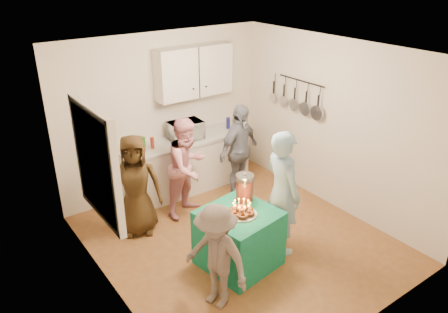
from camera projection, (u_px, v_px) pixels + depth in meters
floor at (239, 240)px, 6.09m from camera, size 4.00×4.00×0.00m
ceiling at (242, 52)px, 5.02m from camera, size 4.00×4.00×0.00m
back_wall at (164, 114)px, 7.03m from camera, size 3.60×3.60×0.00m
left_wall at (105, 196)px, 4.59m from camera, size 4.00×4.00×0.00m
right_wall at (335, 126)px, 6.52m from camera, size 4.00×4.00×0.00m
window_night at (95, 164)px, 4.73m from camera, size 0.04×1.00×1.20m
counter at (186, 166)px, 7.28m from camera, size 2.20×0.58×0.86m
countertop at (185, 141)px, 7.09m from camera, size 2.24×0.62×0.05m
upper_cabinet at (194, 71)px, 6.92m from camera, size 1.30×0.30×0.80m
pot_rack at (299, 97)px, 6.87m from camera, size 0.12×1.00×0.60m
microwave at (186, 130)px, 7.02m from camera, size 0.55×0.39×0.30m
party_table at (239, 238)px, 5.47m from camera, size 0.97×0.97×0.76m
donut_cake at (242, 208)px, 5.24m from camera, size 0.38×0.38×0.18m
punch_jar at (245, 188)px, 5.52m from camera, size 0.22×0.22×0.34m
man_birthday at (282, 193)px, 5.59m from camera, size 0.46×0.65×1.69m
woman_back_left at (135, 186)px, 6.00m from camera, size 0.85×0.74×1.47m
woman_back_center at (188, 167)px, 6.47m from camera, size 0.89×0.78×1.53m
woman_back_right at (239, 151)px, 6.99m from camera, size 0.97×0.59×1.54m
child_near_left at (216, 257)px, 4.72m from camera, size 0.68×0.92×1.27m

